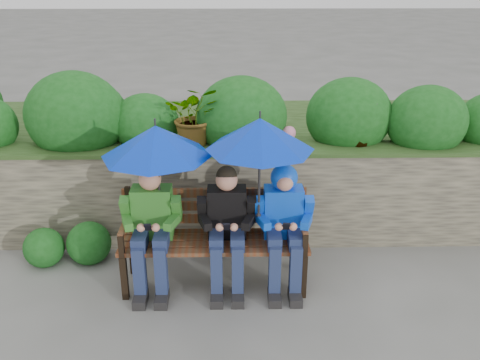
{
  "coord_description": "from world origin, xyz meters",
  "views": [
    {
      "loc": [
        -0.07,
        -4.29,
        2.76
      ],
      "look_at": [
        0.0,
        0.1,
        0.95
      ],
      "focal_mm": 40.0,
      "sensor_mm": 36.0,
      "label": 1
    }
  ],
  "objects_px": {
    "boy_left": "(151,223)",
    "umbrella_right": "(260,134)",
    "boy_right": "(284,218)",
    "umbrella_left": "(156,141)",
    "park_bench": "(214,232)",
    "boy_middle": "(227,223)"
  },
  "relations": [
    {
      "from": "umbrella_right",
      "to": "boy_middle",
      "type": "bearing_deg",
      "value": 174.97
    },
    {
      "from": "boy_right",
      "to": "umbrella_left",
      "type": "height_order",
      "value": "umbrella_left"
    },
    {
      "from": "boy_right",
      "to": "umbrella_right",
      "type": "relative_size",
      "value": 1.19
    },
    {
      "from": "umbrella_left",
      "to": "boy_right",
      "type": "bearing_deg",
      "value": -2.29
    },
    {
      "from": "umbrella_left",
      "to": "boy_middle",
      "type": "bearing_deg",
      "value": -5.46
    },
    {
      "from": "boy_middle",
      "to": "boy_right",
      "type": "height_order",
      "value": "boy_right"
    },
    {
      "from": "boy_right",
      "to": "umbrella_left",
      "type": "bearing_deg",
      "value": 177.71
    },
    {
      "from": "boy_left",
      "to": "umbrella_right",
      "type": "bearing_deg",
      "value": -1.4
    },
    {
      "from": "park_bench",
      "to": "umbrella_left",
      "type": "height_order",
      "value": "umbrella_left"
    },
    {
      "from": "park_bench",
      "to": "boy_left",
      "type": "xyz_separation_m",
      "value": [
        -0.55,
        -0.08,
        0.13
      ]
    },
    {
      "from": "park_bench",
      "to": "umbrella_right",
      "type": "distance_m",
      "value": 1.03
    },
    {
      "from": "boy_left",
      "to": "boy_middle",
      "type": "bearing_deg",
      "value": 0.13
    },
    {
      "from": "boy_middle",
      "to": "umbrella_right",
      "type": "height_order",
      "value": "umbrella_right"
    },
    {
      "from": "boy_right",
      "to": "umbrella_left",
      "type": "distance_m",
      "value": 1.29
    },
    {
      "from": "boy_middle",
      "to": "umbrella_right",
      "type": "xyz_separation_m",
      "value": [
        0.28,
        -0.02,
        0.82
      ]
    },
    {
      "from": "park_bench",
      "to": "boy_middle",
      "type": "height_order",
      "value": "boy_middle"
    },
    {
      "from": "park_bench",
      "to": "boy_left",
      "type": "distance_m",
      "value": 0.57
    },
    {
      "from": "umbrella_left",
      "to": "boy_left",
      "type": "bearing_deg",
      "value": -143.57
    },
    {
      "from": "boy_middle",
      "to": "umbrella_left",
      "type": "distance_m",
      "value": 0.94
    },
    {
      "from": "umbrella_right",
      "to": "park_bench",
      "type": "bearing_deg",
      "value": 165.22
    },
    {
      "from": "umbrella_left",
      "to": "umbrella_right",
      "type": "relative_size",
      "value": 0.99
    },
    {
      "from": "boy_middle",
      "to": "umbrella_left",
      "type": "bearing_deg",
      "value": 174.54
    }
  ]
}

